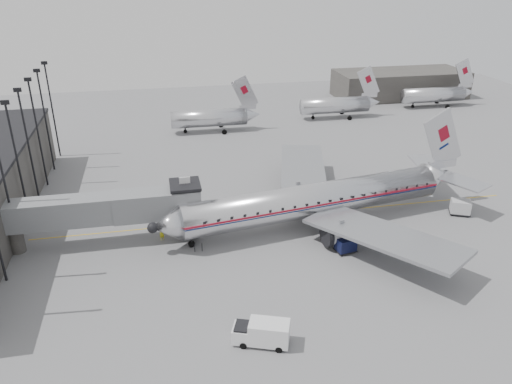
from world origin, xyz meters
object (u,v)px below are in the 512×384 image
(baggage_cart_navy, at_px, (346,245))
(baggage_cart_white, at_px, (460,207))
(ramp_worker, at_px, (162,234))
(airliner, at_px, (320,199))
(service_van, at_px, (262,332))

(baggage_cart_navy, relative_size, baggage_cart_white, 0.81)
(baggage_cart_navy, relative_size, ramp_worker, 1.55)
(airliner, distance_m, service_van, 22.43)
(airliner, xyz_separation_m, baggage_cart_white, (18.05, -1.30, -2.21))
(airliner, bearing_deg, baggage_cart_white, -13.42)
(airliner, bearing_deg, service_van, -129.62)
(baggage_cart_navy, bearing_deg, ramp_worker, 150.29)
(airliner, distance_m, baggage_cart_navy, 7.37)
(airliner, relative_size, ramp_worker, 26.16)
(service_van, relative_size, ramp_worker, 3.26)
(airliner, relative_size, baggage_cart_white, 13.59)
(airliner, distance_m, ramp_worker, 18.96)
(baggage_cart_white, distance_m, ramp_worker, 36.86)
(service_van, relative_size, baggage_cart_white, 1.69)
(service_van, xyz_separation_m, ramp_worker, (-7.52, 18.98, -0.39))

